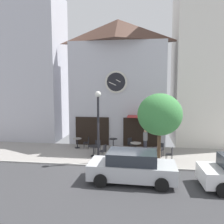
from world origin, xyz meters
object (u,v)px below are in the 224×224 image
(pedestrian_grey, at_px, (145,140))
(cafe_table_near_curb, at_px, (158,151))
(cafe_table_center_right, at_px, (93,149))
(cafe_chair_curbside, at_px, (87,142))
(cafe_table_center, at_px, (77,141))
(cafe_table_near_door, at_px, (113,142))
(cafe_table_leftmost, at_px, (136,145))
(cafe_chair_under_awning, at_px, (170,153))
(street_tree, at_px, (160,115))
(street_lamp, at_px, (98,127))
(cafe_chair_corner, at_px, (160,149))
(cafe_chair_outer, at_px, (98,146))
(cafe_chair_facing_wall, at_px, (103,150))
(parked_car_silver, at_px, (132,167))
(cafe_chair_left_end, at_px, (130,143))

(pedestrian_grey, bearing_deg, cafe_table_near_curb, -64.45)
(cafe_table_center_right, bearing_deg, cafe_chair_curbside, 115.45)
(cafe_table_center, xyz_separation_m, cafe_table_near_door, (2.80, 0.23, -0.01))
(cafe_table_leftmost, bearing_deg, pedestrian_grey, 24.81)
(cafe_table_leftmost, bearing_deg, cafe_table_center_right, -156.87)
(cafe_chair_under_awning, bearing_deg, street_tree, -128.14)
(cafe_table_center, relative_size, cafe_chair_curbside, 0.84)
(street_tree, xyz_separation_m, cafe_chair_curbside, (-5.18, 3.30, -2.59))
(street_lamp, relative_size, pedestrian_grey, 2.68)
(cafe_chair_corner, bearing_deg, cafe_table_near_curb, -106.36)
(street_lamp, relative_size, cafe_chair_outer, 4.98)
(cafe_chair_facing_wall, bearing_deg, pedestrian_grey, 33.39)
(pedestrian_grey, bearing_deg, cafe_chair_outer, -168.35)
(cafe_table_leftmost, xyz_separation_m, cafe_chair_curbside, (-3.74, 0.64, -0.01))
(cafe_chair_under_awning, bearing_deg, parked_car_silver, -123.76)
(cafe_chair_curbside, height_order, cafe_chair_left_end, same)
(cafe_table_center, relative_size, pedestrian_grey, 0.45)
(street_tree, height_order, cafe_chair_facing_wall, street_tree)
(cafe_chair_facing_wall, relative_size, pedestrian_grey, 0.54)
(cafe_table_near_curb, xyz_separation_m, parked_car_silver, (-1.53, -3.70, 0.20))
(street_lamp, xyz_separation_m, cafe_chair_curbside, (-1.48, 3.11, -1.74))
(cafe_chair_corner, bearing_deg, cafe_table_center_right, -172.23)
(cafe_table_center, xyz_separation_m, cafe_chair_outer, (1.83, -1.09, 0.01))
(street_lamp, relative_size, cafe_chair_corner, 4.98)
(street_tree, relative_size, cafe_table_center_right, 5.82)
(cafe_chair_facing_wall, bearing_deg, cafe_chair_outer, 118.61)
(cafe_table_center, bearing_deg, cafe_table_near_door, 4.68)
(cafe_table_center_right, distance_m, parked_car_silver, 4.77)
(cafe_table_center_right, height_order, cafe_chair_outer, cafe_chair_outer)
(pedestrian_grey, bearing_deg, cafe_chair_left_end, 159.19)
(cafe_table_center_right, xyz_separation_m, cafe_table_leftmost, (2.85, 1.22, 0.02))
(street_tree, bearing_deg, parked_car_silver, -121.74)
(cafe_table_center_right, height_order, cafe_chair_left_end, cafe_chair_left_end)
(cafe_table_leftmost, relative_size, cafe_chair_facing_wall, 0.88)
(cafe_table_center, bearing_deg, cafe_chair_left_end, 0.40)
(cafe_chair_corner, relative_size, cafe_chair_left_end, 1.00)
(cafe_table_leftmost, bearing_deg, cafe_chair_facing_wall, -144.14)
(cafe_table_center_right, bearing_deg, parked_car_silver, -53.84)
(cafe_table_near_door, xyz_separation_m, cafe_chair_corner, (3.46, -1.53, 0.01))
(pedestrian_grey, relative_size, parked_car_silver, 0.38)
(cafe_table_center_right, distance_m, pedestrian_grey, 3.87)
(street_lamp, bearing_deg, cafe_table_near_door, 81.59)
(street_tree, height_order, cafe_chair_left_end, street_tree)
(cafe_chair_corner, bearing_deg, street_tree, -97.27)
(cafe_table_center, relative_size, cafe_table_center_right, 1.01)
(cafe_table_near_curb, bearing_deg, cafe_chair_outer, 166.93)
(cafe_table_center_right, distance_m, cafe_table_leftmost, 3.10)
(cafe_chair_curbside, bearing_deg, cafe_chair_facing_wall, -52.92)
(cafe_table_leftmost, relative_size, cafe_chair_left_end, 0.88)
(cafe_table_leftmost, distance_m, cafe_chair_curbside, 3.79)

